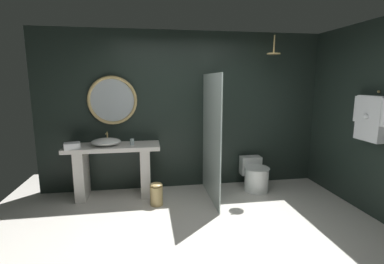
{
  "coord_description": "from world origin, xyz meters",
  "views": [
    {
      "loc": [
        -0.65,
        -2.76,
        1.8
      ],
      "look_at": [
        -0.05,
        0.95,
        1.11
      ],
      "focal_mm": 26.13,
      "sensor_mm": 36.0,
      "label": 1
    }
  ],
  "objects": [
    {
      "name": "ground_plane",
      "position": [
        0.0,
        0.0,
        0.0
      ],
      "size": [
        5.76,
        5.76,
        0.0
      ],
      "primitive_type": "plane",
      "color": "silver"
    },
    {
      "name": "back_wall_panel",
      "position": [
        0.0,
        1.9,
        1.3
      ],
      "size": [
        4.8,
        0.1,
        2.6
      ],
      "primitive_type": "cube",
      "color": "#1E2823",
      "rests_on": "ground_plane"
    },
    {
      "name": "side_wall_right",
      "position": [
        2.35,
        0.76,
        1.3
      ],
      "size": [
        0.1,
        2.47,
        2.6
      ],
      "primitive_type": "cube",
      "color": "#1E2823",
      "rests_on": "ground_plane"
    },
    {
      "name": "vanity_counter",
      "position": [
        -1.19,
        1.57,
        0.52
      ],
      "size": [
        1.42,
        0.51,
        0.83
      ],
      "color": "silver",
      "rests_on": "ground_plane"
    },
    {
      "name": "vessel_sink",
      "position": [
        -1.29,
        1.57,
        0.89
      ],
      "size": [
        0.45,
        0.37,
        0.18
      ],
      "color": "white",
      "rests_on": "vanity_counter"
    },
    {
      "name": "tumbler_cup",
      "position": [
        -0.89,
        1.54,
        0.88
      ],
      "size": [
        0.06,
        0.06,
        0.1
      ],
      "primitive_type": "cylinder",
      "color": "silver",
      "rests_on": "vanity_counter"
    },
    {
      "name": "tissue_box",
      "position": [
        -1.82,
        1.55,
        0.87
      ],
      "size": [
        0.14,
        0.13,
        0.07
      ],
      "primitive_type": "cube",
      "color": "black",
      "rests_on": "vanity_counter"
    },
    {
      "name": "round_wall_mirror",
      "position": [
        -1.19,
        1.81,
        1.5
      ],
      "size": [
        0.77,
        0.05,
        0.77
      ],
      "color": "tan"
    },
    {
      "name": "shower_glass_panel",
      "position": [
        0.29,
        1.27,
        0.96
      ],
      "size": [
        0.02,
        1.16,
        1.91
      ],
      "primitive_type": "cube",
      "color": "silver",
      "rests_on": "ground_plane"
    },
    {
      "name": "rain_shower_head",
      "position": [
        1.33,
        1.49,
        2.24
      ],
      "size": [
        0.21,
        0.21,
        0.29
      ],
      "color": "tan"
    },
    {
      "name": "hanging_bathrobe",
      "position": [
        2.21,
        0.42,
        1.35
      ],
      "size": [
        0.2,
        0.57,
        0.66
      ],
      "color": "tan"
    },
    {
      "name": "toilet",
      "position": [
        1.1,
        1.49,
        0.24
      ],
      "size": [
        0.41,
        0.61,
        0.51
      ],
      "color": "white",
      "rests_on": "ground_plane"
    },
    {
      "name": "waste_bin",
      "position": [
        -0.55,
        1.14,
        0.17
      ],
      "size": [
        0.19,
        0.19,
        0.34
      ],
      "color": "tan",
      "rests_on": "ground_plane"
    },
    {
      "name": "folded_hand_towel",
      "position": [
        -1.74,
        1.42,
        0.88
      ],
      "size": [
        0.26,
        0.23,
        0.09
      ],
      "primitive_type": "cube",
      "rotation": [
        0.0,
        0.0,
        0.23
      ],
      "color": "white",
      "rests_on": "vanity_counter"
    }
  ]
}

